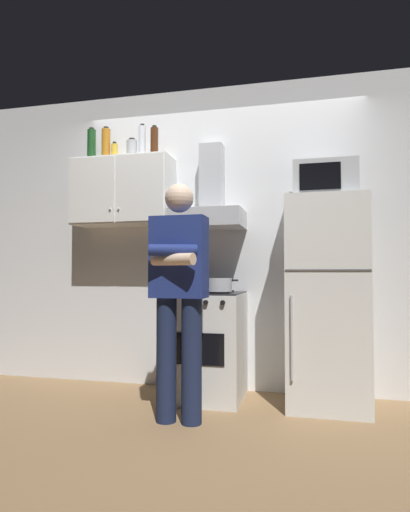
{
  "coord_description": "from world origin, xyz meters",
  "views": [
    {
      "loc": [
        0.77,
        -3.2,
        1.02
      ],
      "look_at": [
        0.0,
        0.0,
        1.15
      ],
      "focal_mm": 30.24,
      "sensor_mm": 36.0,
      "label": 1
    }
  ],
  "objects": [
    {
      "name": "bottle_liquor_amber",
      "position": [
        -1.02,
        0.37,
        2.2
      ],
      "size": [
        0.08,
        0.08,
        0.3
      ],
      "color": "#B7721E",
      "rests_on": "upper_cabinet"
    },
    {
      "name": "microwave",
      "position": [
        0.9,
        0.27,
        1.74
      ],
      "size": [
        0.48,
        0.37,
        0.28
      ],
      "color": "#B7BABF",
      "rests_on": "refrigerator"
    },
    {
      "name": "person_standing",
      "position": [
        -0.1,
        -0.36,
        0.9
      ],
      "size": [
        0.38,
        0.33,
        1.64
      ],
      "color": "#192342",
      "rests_on": "ground_plane"
    },
    {
      "name": "back_wall_tiled",
      "position": [
        0.0,
        0.6,
        1.35
      ],
      "size": [
        4.8,
        0.1,
        2.7
      ],
      "primitive_type": "cube",
      "color": "white",
      "rests_on": "ground_plane"
    },
    {
      "name": "bottle_spice_jar",
      "position": [
        -0.93,
        0.37,
        2.12
      ],
      "size": [
        0.06,
        0.06,
        0.16
      ],
      "color": "gold",
      "rests_on": "upper_cabinet"
    },
    {
      "name": "bottle_rum_dark",
      "position": [
        -0.56,
        0.39,
        2.19
      ],
      "size": [
        0.07,
        0.07,
        0.29
      ],
      "color": "#47230F",
      "rests_on": "upper_cabinet"
    },
    {
      "name": "refrigerator",
      "position": [
        0.9,
        0.25,
        0.8
      ],
      "size": [
        0.6,
        0.62,
        1.6
      ],
      "color": "white",
      "rests_on": "ground_plane"
    },
    {
      "name": "bottle_vodka_clear",
      "position": [
        -0.68,
        0.39,
        2.2
      ],
      "size": [
        0.07,
        0.07,
        0.31
      ],
      "color": "silver",
      "rests_on": "upper_cabinet"
    },
    {
      "name": "range_hood",
      "position": [
        -0.05,
        0.38,
        1.6
      ],
      "size": [
        0.6,
        0.44,
        0.75
      ],
      "color": "#B7BABF"
    },
    {
      "name": "upper_cabinet",
      "position": [
        -0.85,
        0.37,
        1.75
      ],
      "size": [
        0.9,
        0.37,
        0.6
      ],
      "color": "white"
    },
    {
      "name": "bottle_wine_green",
      "position": [
        -1.19,
        0.41,
        2.21
      ],
      "size": [
        0.08,
        0.08,
        0.33
      ],
      "color": "#19471E",
      "rests_on": "upper_cabinet"
    },
    {
      "name": "cooking_pot",
      "position": [
        0.08,
        0.13,
        0.93
      ],
      "size": [
        0.31,
        0.21,
        0.1
      ],
      "color": "#B7BABF",
      "rests_on": "stove_oven"
    },
    {
      "name": "stove_oven",
      "position": [
        -0.05,
        0.25,
        0.43
      ],
      "size": [
        0.6,
        0.62,
        0.87
      ],
      "color": "white",
      "rests_on": "ground_plane"
    },
    {
      "name": "bottle_canister_steel",
      "position": [
        -0.78,
        0.39,
        2.14
      ],
      "size": [
        0.1,
        0.1,
        0.19
      ],
      "color": "#B2B5BA",
      "rests_on": "upper_cabinet"
    },
    {
      "name": "ground_plane",
      "position": [
        0.0,
        0.0,
        0.0
      ],
      "size": [
        7.0,
        7.0,
        0.0
      ],
      "primitive_type": "plane",
      "color": "olive"
    }
  ]
}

